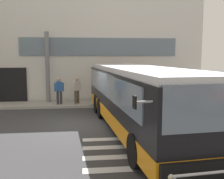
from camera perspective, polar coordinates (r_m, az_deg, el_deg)
name	(u,v)px	position (r m, az deg, el deg)	size (l,w,h in m)	color
ground_plane	(87,124)	(12.34, -5.54, -7.54)	(80.00, 90.00, 0.02)	#353538
bay_paint_stripes	(152,155)	(8.61, 8.77, -14.13)	(4.40, 3.96, 0.01)	silver
terminal_building	(77,46)	(23.48, -7.74, 9.41)	(18.46, 13.80, 8.12)	silver
boarding_curb	(86,104)	(17.01, -5.79, -3.15)	(20.66, 2.00, 0.15)	#9E9B93
entry_support_column	(48,67)	(17.50, -13.98, 4.76)	(0.28, 0.28, 4.58)	slate
bus_main_foreground	(137,99)	(11.12, 5.55, -2.09)	(3.59, 11.84, 2.70)	black
passenger_near_column	(59,90)	(16.56, -11.53, -0.03)	(0.59, 0.25, 1.68)	#2D2D33
passenger_by_doorway	(77,89)	(16.58, -7.76, 0.06)	(0.49, 0.40, 1.68)	#4C4233
passenger_at_curb_edge	(98,87)	(17.27, -3.13, 0.52)	(0.50, 0.52, 1.68)	#2D2D33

